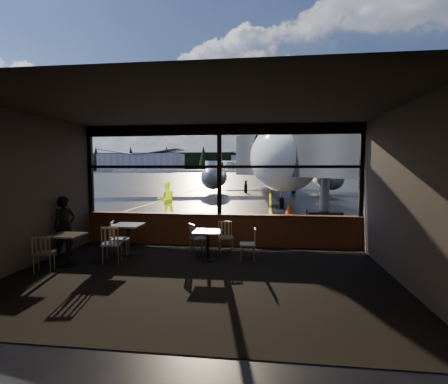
% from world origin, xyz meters
% --- Properties ---
extents(ground_plane, '(520.00, 520.00, 0.00)m').
position_xyz_m(ground_plane, '(0.00, 120.00, 0.00)').
color(ground_plane, black).
rests_on(ground_plane, ground).
extents(carpet_floor, '(8.00, 6.00, 0.01)m').
position_xyz_m(carpet_floor, '(0.00, -3.00, 0.01)').
color(carpet_floor, black).
rests_on(carpet_floor, ground).
extents(ceiling, '(8.00, 6.00, 0.04)m').
position_xyz_m(ceiling, '(0.00, -3.00, 3.50)').
color(ceiling, '#38332D').
rests_on(ceiling, ground).
extents(wall_left, '(0.04, 6.00, 3.50)m').
position_xyz_m(wall_left, '(-4.00, -3.00, 1.75)').
color(wall_left, '#49403A').
rests_on(wall_left, ground).
extents(wall_right, '(0.04, 6.00, 3.50)m').
position_xyz_m(wall_right, '(4.00, -3.00, 1.75)').
color(wall_right, '#49403A').
rests_on(wall_right, ground).
extents(wall_back, '(8.00, 0.04, 3.50)m').
position_xyz_m(wall_back, '(0.00, -6.00, 1.75)').
color(wall_back, '#49403A').
rests_on(wall_back, ground).
extents(window_sill, '(8.00, 0.28, 0.90)m').
position_xyz_m(window_sill, '(0.00, 0.00, 0.45)').
color(window_sill, '#522B19').
rests_on(window_sill, ground).
extents(window_header, '(8.00, 0.18, 0.30)m').
position_xyz_m(window_header, '(0.00, 0.00, 3.35)').
color(window_header, black).
rests_on(window_header, ground).
extents(mullion_left, '(0.12, 0.12, 2.60)m').
position_xyz_m(mullion_left, '(-3.95, 0.00, 2.20)').
color(mullion_left, black).
rests_on(mullion_left, ground).
extents(mullion_centre, '(0.12, 0.12, 2.60)m').
position_xyz_m(mullion_centre, '(0.00, 0.00, 2.20)').
color(mullion_centre, black).
rests_on(mullion_centre, ground).
extents(mullion_right, '(0.12, 0.12, 2.60)m').
position_xyz_m(mullion_right, '(3.95, 0.00, 2.20)').
color(mullion_right, black).
rests_on(mullion_right, ground).
extents(window_transom, '(8.00, 0.10, 0.08)m').
position_xyz_m(window_transom, '(0.00, 0.00, 2.30)').
color(window_transom, black).
rests_on(window_transom, ground).
extents(airliner, '(29.84, 35.12, 10.27)m').
position_xyz_m(airliner, '(1.50, 21.01, 5.14)').
color(airliner, white).
rests_on(airliner, ground_plane).
extents(jet_bridge, '(9.02, 11.03, 4.81)m').
position_xyz_m(jet_bridge, '(3.60, 5.50, 2.41)').
color(jet_bridge, '#2D2D2F').
rests_on(jet_bridge, ground_plane).
extents(cafe_table_near, '(0.66, 0.66, 0.73)m').
position_xyz_m(cafe_table_near, '(-0.05, -1.66, 0.37)').
color(cafe_table_near, gray).
rests_on(cafe_table_near, carpet_floor).
extents(cafe_table_mid, '(0.72, 0.72, 0.80)m').
position_xyz_m(cafe_table_mid, '(-2.23, -1.35, 0.40)').
color(cafe_table_mid, '#9C988F').
rests_on(cafe_table_mid, carpet_floor).
extents(cafe_table_left, '(0.67, 0.67, 0.74)m').
position_xyz_m(cafe_table_left, '(-3.19, -2.54, 0.37)').
color(cafe_table_left, '#9D9991').
rests_on(cafe_table_left, carpet_floor).
extents(chair_near_e, '(0.47, 0.47, 0.80)m').
position_xyz_m(chair_near_e, '(0.92, -1.56, 0.40)').
color(chair_near_e, '#BCB7AA').
rests_on(chair_near_e, carpet_floor).
extents(chair_near_w, '(0.62, 0.62, 0.82)m').
position_xyz_m(chair_near_w, '(-0.41, -1.10, 0.41)').
color(chair_near_w, '#AEA99D').
rests_on(chair_near_w, carpet_floor).
extents(chair_near_n, '(0.55, 0.55, 0.84)m').
position_xyz_m(chair_near_n, '(0.29, -0.89, 0.42)').
color(chair_near_n, '#B6B0A4').
rests_on(chair_near_n, carpet_floor).
extents(chair_mid_s, '(0.58, 0.58, 0.91)m').
position_xyz_m(chair_mid_s, '(-2.26, -2.21, 0.46)').
color(chair_mid_s, '#B7B1A5').
rests_on(chair_mid_s, carpet_floor).
extents(chair_mid_w, '(0.61, 0.61, 0.92)m').
position_xyz_m(chair_mid_w, '(-2.31, -1.64, 0.46)').
color(chair_mid_w, '#ACA79B').
rests_on(chair_mid_w, carpet_floor).
extents(chair_left_s, '(0.58, 0.58, 0.83)m').
position_xyz_m(chair_left_s, '(-3.41, -3.10, 0.42)').
color(chair_left_s, '#B8B4A6').
rests_on(chair_left_s, carpet_floor).
extents(passenger, '(0.63, 0.68, 1.56)m').
position_xyz_m(passenger, '(-3.70, -1.83, 0.78)').
color(passenger, black).
rests_on(passenger, carpet_floor).
extents(ground_crew, '(1.00, 0.93, 1.65)m').
position_xyz_m(ground_crew, '(-3.17, 5.23, 0.82)').
color(ground_crew, '#BFF219').
rests_on(ground_crew, ground_plane).
extents(cone_nose, '(0.38, 0.38, 0.53)m').
position_xyz_m(cone_nose, '(2.39, 7.15, 0.26)').
color(cone_nose, '#E24807').
rests_on(cone_nose, ground_plane).
extents(hangar_left, '(45.00, 18.00, 11.00)m').
position_xyz_m(hangar_left, '(-70.00, 180.00, 5.50)').
color(hangar_left, silver).
rests_on(hangar_left, ground_plane).
extents(hangar_mid, '(38.00, 15.00, 10.00)m').
position_xyz_m(hangar_mid, '(0.00, 185.00, 5.00)').
color(hangar_mid, silver).
rests_on(hangar_mid, ground_plane).
extents(hangar_right, '(50.00, 20.00, 12.00)m').
position_xyz_m(hangar_right, '(60.00, 178.00, 6.00)').
color(hangar_right, silver).
rests_on(hangar_right, ground_plane).
extents(fuel_tank_a, '(8.00, 8.00, 6.00)m').
position_xyz_m(fuel_tank_a, '(-30.00, 182.00, 3.00)').
color(fuel_tank_a, silver).
rests_on(fuel_tank_a, ground_plane).
extents(fuel_tank_b, '(8.00, 8.00, 6.00)m').
position_xyz_m(fuel_tank_b, '(-20.00, 182.00, 3.00)').
color(fuel_tank_b, silver).
rests_on(fuel_tank_b, ground_plane).
extents(fuel_tank_c, '(8.00, 8.00, 6.00)m').
position_xyz_m(fuel_tank_c, '(-10.00, 182.00, 3.00)').
color(fuel_tank_c, silver).
rests_on(fuel_tank_c, ground_plane).
extents(treeline, '(360.00, 3.00, 12.00)m').
position_xyz_m(treeline, '(0.00, 210.00, 6.00)').
color(treeline, black).
rests_on(treeline, ground_plane).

